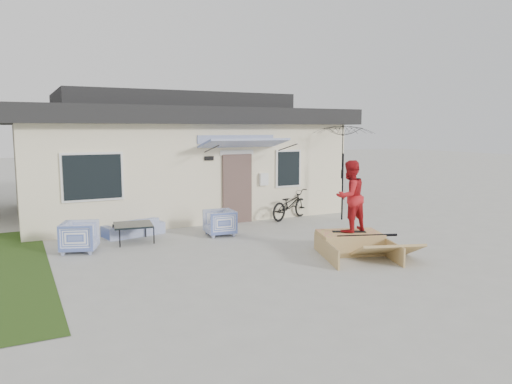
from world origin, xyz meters
name	(u,v)px	position (x,y,z in m)	size (l,w,h in m)	color
ground	(281,262)	(0.00, 0.00, 0.00)	(90.00, 90.00, 0.00)	#A7A69D
grass_strip	(13,269)	(-5.20, 2.00, 0.00)	(1.40, 8.00, 0.01)	#233E14
house	(171,155)	(0.00, 7.99, 1.94)	(10.80, 8.49, 4.10)	beige
loveseat	(133,224)	(-2.26, 4.05, 0.31)	(1.60, 0.47, 0.62)	#4359AA
armchair_left	(80,235)	(-3.78, 2.86, 0.40)	(0.78, 0.73, 0.80)	#4359AA
armchair_right	(220,221)	(-0.17, 3.05, 0.39)	(0.75, 0.70, 0.77)	#4359AA
coffee_table	(133,233)	(-2.44, 3.32, 0.23)	(0.94, 0.94, 0.47)	black
bicycle	(290,201)	(2.75, 4.25, 0.58)	(0.63, 1.80, 1.15)	black
patio_umbrella	(343,165)	(4.17, 3.43, 1.75)	(2.09, 1.96, 2.20)	black
skate_ramp	(349,243)	(1.83, -0.01, 0.23)	(1.41, 1.87, 0.47)	#A98852
skateboard	(349,231)	(1.84, 0.03, 0.49)	(0.77, 0.19, 0.05)	black
skater	(350,195)	(1.84, 0.03, 1.35)	(0.81, 0.63, 1.66)	red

